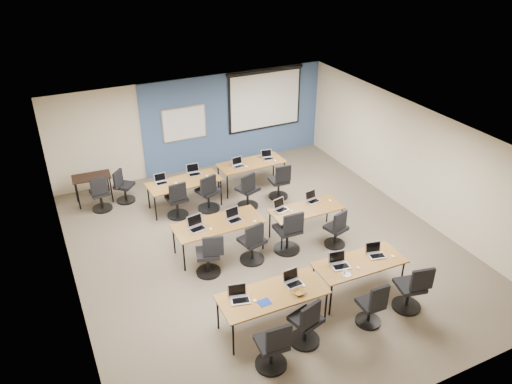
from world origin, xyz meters
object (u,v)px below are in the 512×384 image
task_chair_2 (372,308)px  task_chair_11 (280,184)px  training_table_back_left (184,183)px  spare_chair_b (100,196)px  whiteboard (184,124)px  task_chair_6 (289,235)px  training_table_mid_right (306,210)px  laptop_5 (234,217)px  laptop_3 (375,252)px  task_chair_5 (252,245)px  laptop_0 (239,296)px  laptop_7 (312,199)px  task_chair_7 (337,231)px  laptop_1 (293,280)px  training_table_mid_left (218,225)px  laptop_10 (238,164)px  task_chair_9 (208,195)px  training_table_back_right (251,164)px  task_chair_0 (273,349)px  spare_chair_a (123,189)px  laptop_2 (339,263)px  task_chair_3 (412,291)px  task_chair_1 (306,325)px  task_chair_8 (177,202)px  laptop_8 (161,181)px  training_table_front_right (360,264)px  training_table_front_left (273,295)px  task_chair_4 (209,258)px  laptop_6 (280,207)px  utility_table (92,179)px  laptop_4 (196,225)px  projector_screen (265,96)px  laptop_11 (268,157)px  task_chair_10 (248,193)px  laptop_9 (194,172)px

task_chair_2 → task_chair_11: task_chair_11 is taller
training_table_back_left → spare_chair_b: size_ratio=1.86×
whiteboard → task_chair_6: (0.70, -4.77, -1.01)m
training_table_mid_right → laptop_5: (-1.66, 0.29, 0.11)m
laptop_3 → task_chair_5: task_chair_5 is taller
laptop_0 → laptop_7: size_ratio=1.10×
task_chair_7 → laptop_1: bearing=-158.0°
training_table_mid_left → laptop_10: 2.80m
task_chair_9 → task_chair_5: bearing=-105.2°
training_table_back_right → task_chair_9: task_chair_9 is taller
task_chair_0 → spare_chair_a: size_ratio=1.05×
laptop_2 → task_chair_3: bearing=-33.0°
task_chair_2 → task_chair_1: bearing=177.3°
laptop_5 → task_chair_6: task_chair_6 is taller
task_chair_8 → task_chair_9: task_chair_9 is taller
task_chair_0 → task_chair_8: task_chair_0 is taller
training_table_mid_right → task_chair_1: 3.36m
laptop_8 → training_table_front_right: bearing=-62.4°
training_table_front_left → task_chair_0: size_ratio=1.91×
task_chair_4 → task_chair_11: (2.80, 2.20, -0.00)m
laptop_6 → utility_table: 4.97m
laptop_4 → task_chair_6: bearing=-30.0°
training_table_mid_left → spare_chair_a: size_ratio=2.02×
projector_screen → laptop_3: projector_screen is taller
task_chair_8 → spare_chair_a: task_chair_8 is taller
laptop_11 → utility_table: bearing=179.5°
task_chair_6 → laptop_4: bearing=161.2°
task_chair_3 → utility_table: size_ratio=1.09×
laptop_4 → task_chair_7: laptop_4 is taller
training_table_mid_left → projector_screen: bearing=51.5°
laptop_0 → task_chair_10: 4.31m
laptop_8 → laptop_9: bearing=7.1°
utility_table → task_chair_4: bearing=-65.1°
projector_screen → laptop_9: bearing=-150.0°
laptop_1 → task_chair_4: 2.03m
laptop_7 → laptop_11: (0.11, 2.49, -0.00)m
task_chair_5 → spare_chair_b: bearing=111.9°
task_chair_7 → task_chair_6: bearing=149.5°
whiteboard → laptop_6: bearing=-79.0°
training_table_front_right → laptop_6: 2.42m
training_table_front_right → training_table_back_left: (-1.97, 4.60, 0.00)m
laptop_10 → laptop_8: bearing=174.9°
task_chair_10 → utility_table: size_ratio=1.08×
task_chair_4 → laptop_8: task_chair_4 is taller
laptop_9 → training_table_mid_right: bearing=-53.8°
task_chair_3 → task_chair_2: bearing=-166.8°
projector_screen → laptop_7: bearing=-101.6°
training_table_mid_left → laptop_2: bearing=-58.2°
task_chair_3 → laptop_4: task_chair_3 is taller
training_table_back_left → task_chair_1: (0.37, -5.34, -0.27)m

